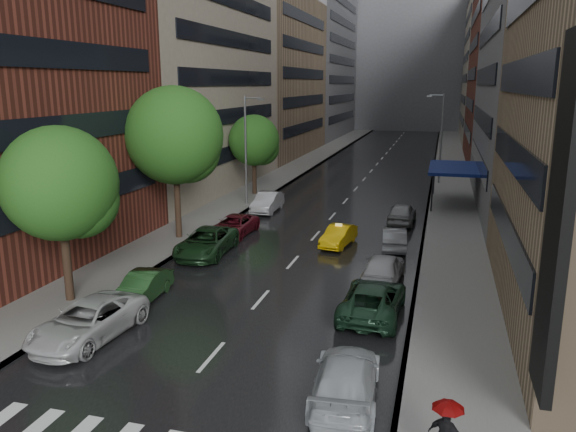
{
  "coord_description": "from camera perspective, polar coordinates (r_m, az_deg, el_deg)",
  "views": [
    {
      "loc": [
        7.97,
        -13.99,
        10.12
      ],
      "look_at": [
        0.0,
        14.95,
        3.0
      ],
      "focal_mm": 35.0,
      "sensor_mm": 36.0,
      "label": 1
    }
  ],
  "objects": [
    {
      "name": "awning",
      "position": [
        49.5,
        16.47,
        4.68
      ],
      "size": [
        4.0,
        8.0,
        3.12
      ],
      "color": "navy",
      "rests_on": "sidewalk_right"
    },
    {
      "name": "ground",
      "position": [
        19.02,
        -12.77,
        -19.17
      ],
      "size": [
        220.0,
        220.0,
        0.0
      ],
      "primitive_type": "plane",
      "color": "gray",
      "rests_on": "ground"
    },
    {
      "name": "parked_cars_right",
      "position": [
        28.87,
        9.5,
        -5.76
      ],
      "size": [
        2.69,
        29.64,
        1.61
      ],
      "color": "#B7BCC1",
      "rests_on": "ground"
    },
    {
      "name": "building_far",
      "position": [
        132.36,
        12.4,
        15.59
      ],
      "size": [
        40.0,
        14.0,
        32.0
      ],
      "primitive_type": "cube",
      "color": "slate",
      "rests_on": "ground"
    },
    {
      "name": "ped_red_umbrella",
      "position": [
        16.19,
        15.81,
        -20.12
      ],
      "size": [
        1.12,
        0.91,
        2.01
      ],
      "color": "black",
      "rests_on": "sidewalk_right"
    },
    {
      "name": "tree_far",
      "position": [
        51.5,
        -3.48,
        7.67
      ],
      "size": [
        4.63,
        4.63,
        7.39
      ],
      "color": "#382619",
      "rests_on": "ground"
    },
    {
      "name": "buildings_right",
      "position": [
        71.21,
        21.96,
        16.37
      ],
      "size": [
        8.05,
        109.1,
        36.0
      ],
      "color": "#937A5B",
      "rests_on": "ground"
    },
    {
      "name": "street_lamp_right",
      "position": [
        59.22,
        15.24,
        7.81
      ],
      "size": [
        1.74,
        0.22,
        9.0
      ],
      "color": "gray",
      "rests_on": "sidewalk_right"
    },
    {
      "name": "tree_near",
      "position": [
        27.35,
        -22.2,
        3.05
      ],
      "size": [
        5.22,
        5.22,
        8.33
      ],
      "color": "#382619",
      "rests_on": "ground"
    },
    {
      "name": "street_lamp_left",
      "position": [
        47.0,
        -4.24,
        6.91
      ],
      "size": [
        1.74,
        0.22,
        9.0
      ],
      "color": "gray",
      "rests_on": "sidewalk_left"
    },
    {
      "name": "tree_mid",
      "position": [
        36.91,
        -11.46,
        8.01
      ],
      "size": [
        6.28,
        6.28,
        10.01
      ],
      "color": "#382619",
      "rests_on": "ground"
    },
    {
      "name": "sidewalk_left",
      "position": [
        66.96,
        0.54,
        4.71
      ],
      "size": [
        4.0,
        140.0,
        0.15
      ],
      "primitive_type": "cube",
      "color": "gray",
      "rests_on": "ground"
    },
    {
      "name": "parked_cars_left",
      "position": [
        33.07,
        -9.16,
        -3.29
      ],
      "size": [
        2.99,
        29.32,
        1.58
      ],
      "color": "silver",
      "rests_on": "ground"
    },
    {
      "name": "buildings_left",
      "position": [
        76.55,
        -2.21,
        17.73
      ],
      "size": [
        8.0,
        108.0,
        38.0
      ],
      "color": "maroon",
      "rests_on": "ground"
    },
    {
      "name": "sidewalk_right",
      "position": [
        64.78,
        16.16,
        3.89
      ],
      "size": [
        4.0,
        140.0,
        0.15
      ],
      "primitive_type": "cube",
      "color": "gray",
      "rests_on": "ground"
    },
    {
      "name": "taxi",
      "position": [
        35.92,
        5.15,
        -2.01
      ],
      "size": [
        1.93,
        4.08,
        1.29
      ],
      "primitive_type": "imported",
      "rotation": [
        0.0,
        0.0,
        -0.15
      ],
      "color": "yellow",
      "rests_on": "ground"
    },
    {
      "name": "road",
      "position": [
        65.27,
        8.22,
        4.29
      ],
      "size": [
        14.0,
        140.0,
        0.01
      ],
      "primitive_type": "cube",
      "color": "black",
      "rests_on": "ground"
    }
  ]
}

